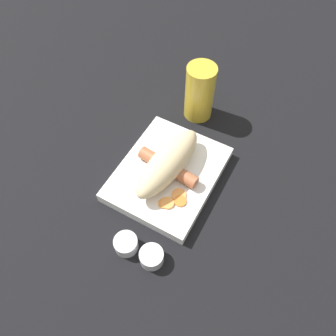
# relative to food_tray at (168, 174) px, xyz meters

# --- Properties ---
(ground_plane) EXTENTS (3.00, 3.00, 0.00)m
(ground_plane) POSITION_rel_food_tray_xyz_m (0.00, 0.00, -0.01)
(ground_plane) COLOR black
(food_tray) EXTENTS (0.24, 0.19, 0.02)m
(food_tray) POSITION_rel_food_tray_xyz_m (0.00, 0.00, 0.00)
(food_tray) COLOR white
(food_tray) RESTS_ON ground_plane
(bread_roll) EXTENTS (0.20, 0.08, 0.06)m
(bread_roll) POSITION_rel_food_tray_xyz_m (0.00, -0.00, 0.04)
(bread_roll) COLOR beige
(bread_roll) RESTS_ON food_tray
(sausage) EXTENTS (0.16, 0.14, 0.03)m
(sausage) POSITION_rel_food_tray_xyz_m (-0.00, -0.00, 0.03)
(sausage) COLOR #B26642
(sausage) RESTS_ON food_tray
(pickled_veggies) EXTENTS (0.06, 0.06, 0.00)m
(pickled_veggies) POSITION_rel_food_tray_xyz_m (0.06, 0.04, 0.01)
(pickled_veggies) COLOR #F99E4C
(pickled_veggies) RESTS_ON food_tray
(condiment_cup_near) EXTENTS (0.04, 0.04, 0.03)m
(condiment_cup_near) POSITION_rel_food_tray_xyz_m (0.17, 0.01, 0.00)
(condiment_cup_near) COLOR silver
(condiment_cup_near) RESTS_ON ground_plane
(condiment_cup_far) EXTENTS (0.04, 0.04, 0.03)m
(condiment_cup_far) POSITION_rel_food_tray_xyz_m (0.17, 0.06, 0.00)
(condiment_cup_far) COLOR silver
(condiment_cup_far) RESTS_ON ground_plane
(drink_glass) EXTENTS (0.07, 0.07, 0.13)m
(drink_glass) POSITION_rel_food_tray_xyz_m (-0.19, -0.03, 0.06)
(drink_glass) COLOR gold
(drink_glass) RESTS_ON ground_plane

